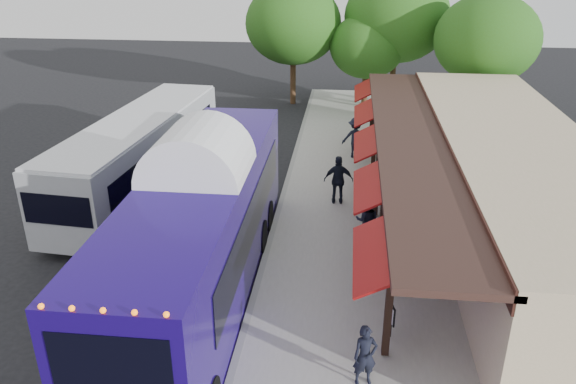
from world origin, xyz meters
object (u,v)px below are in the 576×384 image
at_px(ped_a, 365,356).
at_px(ped_d, 355,138).
at_px(city_bus, 140,152).
at_px(ped_b, 367,220).
at_px(sign_board, 391,315).
at_px(ped_c, 339,180).
at_px(coach_bus, 202,226).

relative_size(ped_a, ped_d, 0.80).
bearing_deg(city_bus, ped_d, 33.49).
bearing_deg(ped_b, city_bus, -14.50).
bearing_deg(ped_b, sign_board, 102.94).
xyz_separation_m(city_bus, ped_c, (8.24, -0.52, -0.66)).
bearing_deg(coach_bus, ped_c, 59.79).
xyz_separation_m(coach_bus, ped_c, (3.78, 6.54, -1.12)).
distance_m(ped_a, ped_b, 6.94).
xyz_separation_m(coach_bus, city_bus, (-4.46, 7.06, -0.46)).
height_order(coach_bus, ped_d, coach_bus).
relative_size(ped_a, ped_c, 0.80).
xyz_separation_m(ped_a, ped_c, (-0.91, 10.06, 0.20)).
relative_size(ped_b, ped_d, 0.84).
distance_m(coach_bus, ped_a, 6.00).
distance_m(city_bus, ped_a, 14.01).
bearing_deg(ped_c, ped_b, 105.82).
distance_m(ped_d, sign_board, 13.68).
height_order(ped_a, ped_b, ped_b).
bearing_deg(sign_board, city_bus, 123.30).
bearing_deg(ped_c, ped_a, 92.00).
distance_m(city_bus, sign_board, 13.24).
height_order(city_bus, ped_c, city_bus).
relative_size(ped_b, sign_board, 1.66).
bearing_deg(ped_a, city_bus, 114.42).
relative_size(ped_c, sign_board, 1.97).
xyz_separation_m(ped_d, sign_board, (0.96, -13.65, -0.31)).
bearing_deg(sign_board, ped_b, 81.08).
relative_size(ped_b, ped_c, 0.84).
distance_m(city_bus, ped_b, 10.03).
relative_size(coach_bus, ped_a, 8.37).
relative_size(coach_bus, ped_d, 6.69).
distance_m(coach_bus, ped_c, 7.64).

